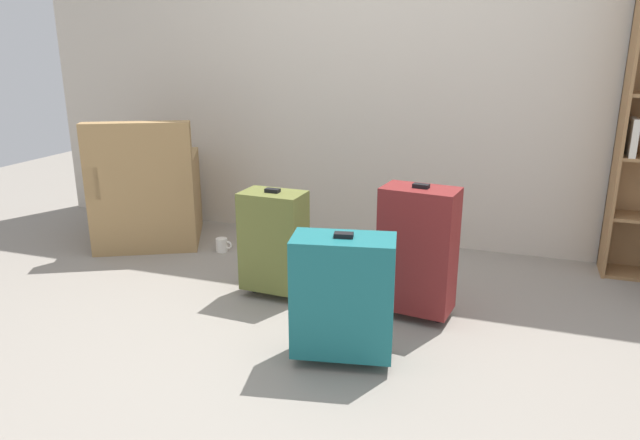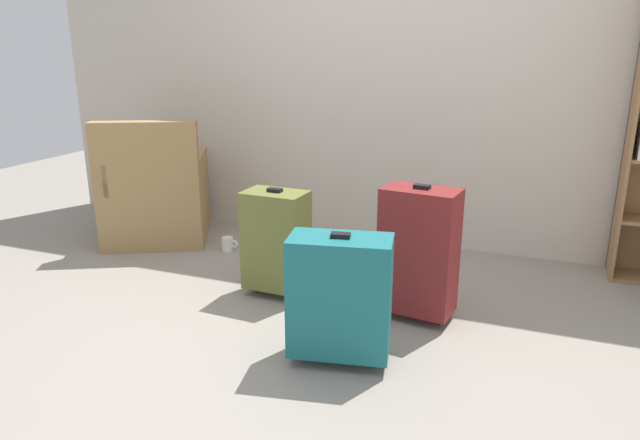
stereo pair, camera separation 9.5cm
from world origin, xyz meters
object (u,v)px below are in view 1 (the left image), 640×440
mug (222,245)px  suitcase_dark_red (418,250)px  suitcase_olive (274,241)px  suitcase_teal (343,296)px  armchair (148,199)px

mug → suitcase_dark_red: 1.59m
suitcase_dark_red → suitcase_olive: suitcase_dark_red is taller
suitcase_teal → suitcase_olive: 0.81m
suitcase_teal → suitcase_dark_red: (0.23, 0.56, 0.05)m
suitcase_dark_red → suitcase_olive: 0.81m
mug → armchair: bearing=176.6°
suitcase_dark_red → suitcase_olive: (-0.81, 0.01, -0.05)m
armchair → mug: 0.66m
suitcase_dark_red → armchair: bearing=163.8°
suitcase_olive → suitcase_dark_red: bearing=-0.7°
mug → suitcase_olive: 0.89m
suitcase_teal → suitcase_dark_red: suitcase_dark_red is taller
mug → suitcase_olive: (0.64, -0.55, 0.28)m
mug → suitcase_dark_red: suitcase_dark_red is taller
armchair → suitcase_dark_red: 2.14m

